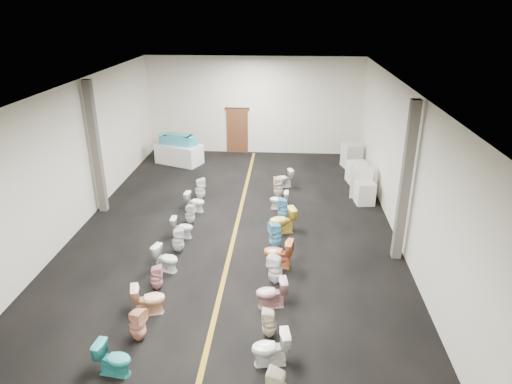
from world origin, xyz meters
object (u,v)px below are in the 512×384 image
bathtub (178,140)px  toilet_right_9 (279,200)px  toilet_right_10 (279,187)px  toilet_right_3 (271,293)px  toilet_left_6 (182,227)px  toilet_right_2 (269,323)px  toilet_left_4 (166,258)px  toilet_right_6 (276,236)px  toilet_left_9 (200,189)px  appliance_crate_b (362,182)px  toilet_right_7 (282,221)px  toilet_right_11 (284,179)px  toilet_left_1 (138,325)px  toilet_right_1 (270,348)px  toilet_left_0 (114,359)px  appliance_crate_d (351,155)px  toilet_right_5 (278,253)px  toilet_left_2 (149,299)px  toilet_right_4 (275,269)px  display_table (179,154)px  toilet_left_7 (190,214)px  toilet_right_8 (283,209)px  toilet_left_8 (195,202)px  toilet_left_5 (178,240)px  toilet_left_3 (156,278)px  appliance_crate_a (365,193)px  appliance_crate_c (357,172)px

bathtub → toilet_right_9: bathtub is taller
toilet_right_9 → toilet_right_10: (-0.04, 1.01, 0.07)m
bathtub → toilet_right_10: bearing=-23.9°
toilet_right_3 → toilet_right_10: (0.01, 6.60, 0.02)m
toilet_left_6 → toilet_right_2: toilet_right_2 is taller
toilet_left_4 → toilet_right_6: bearing=-46.8°
bathtub → toilet_left_9: bearing=-52.8°
appliance_crate_b → toilet_right_7: bearing=-132.4°
toilet_right_11 → toilet_left_1: bearing=-36.1°
toilet_right_1 → toilet_right_10: 8.48m
toilet_left_1 → toilet_left_0: bearing=-168.4°
toilet_left_4 → appliance_crate_d: bearing=-16.5°
toilet_right_2 → toilet_right_5: size_ratio=0.84×
toilet_left_2 → toilet_right_3: (2.82, 0.45, -0.01)m
toilet_left_2 → toilet_right_4: bearing=-81.0°
display_table → toilet_right_6: display_table is taller
appliance_crate_d → toilet_left_7: 8.44m
toilet_right_9 → toilet_right_3: bearing=1.0°
appliance_crate_b → toilet_left_9: size_ratio=1.33×
toilet_left_2 → toilet_right_8: 6.00m
toilet_left_8 → toilet_right_1: toilet_right_1 is taller
toilet_left_0 → toilet_left_5: 4.74m
toilet_right_4 → toilet_right_5: (0.05, 0.82, 0.01)m
display_table → toilet_left_0: size_ratio=2.77×
toilet_left_3 → toilet_right_5: (3.02, 1.31, 0.07)m
appliance_crate_d → toilet_right_3: size_ratio=1.39×
toilet_right_8 → toilet_right_10: toilet_right_10 is taller
display_table → toilet_right_6: bearing=-58.4°
toilet_left_9 → toilet_right_7: toilet_right_7 is taller
toilet_right_1 → toilet_right_6: bearing=170.9°
toilet_right_5 → toilet_right_8: 2.91m
toilet_right_7 → toilet_left_1: bearing=-48.2°
toilet_right_5 → toilet_left_2: bearing=-41.5°
toilet_left_6 → toilet_left_7: 0.94m
toilet_left_5 → toilet_left_8: toilet_left_5 is taller
toilet_left_7 → toilet_right_8: toilet_right_8 is taller
toilet_right_1 → toilet_left_2: bearing=-125.8°
toilet_right_6 → toilet_left_7: bearing=-139.7°
appliance_crate_a → toilet_left_0: 10.53m
bathtub → toilet_right_8: 7.27m
appliance_crate_d → toilet_right_10: bearing=-130.5°
appliance_crate_d → toilet_left_0: (-6.07, -12.57, -0.16)m
toilet_left_7 → toilet_right_6: 3.17m
toilet_right_4 → appliance_crate_c: bearing=176.5°
toilet_left_6 → toilet_right_10: size_ratio=0.84×
toilet_left_8 → toilet_right_5: 4.50m
toilet_left_1 → appliance_crate_b: bearing=-14.6°
toilet_left_4 → toilet_left_6: toilet_left_4 is taller
toilet_right_2 → bathtub: bearing=-158.0°
toilet_right_11 → toilet_right_2: bearing=-19.0°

